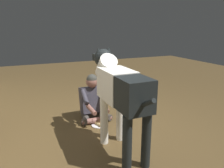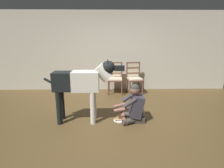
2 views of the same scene
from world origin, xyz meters
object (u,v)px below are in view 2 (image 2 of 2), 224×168
dining_chair_left_of_pair (115,76)px  person_sitting_on_floor (134,106)px  large_dog (82,83)px  hot_dog_on_plate (119,119)px  dining_chair_right_of_pair (134,76)px

dining_chair_left_of_pair → person_sitting_on_floor: (0.32, -2.12, -0.21)m
large_dog → hot_dog_on_plate: large_dog is taller
dining_chair_left_of_pair → hot_dog_on_plate: (0.01, -2.12, -0.52)m
large_dog → hot_dog_on_plate: bearing=0.2°
large_dog → dining_chair_left_of_pair: bearing=70.4°
dining_chair_left_of_pair → dining_chair_right_of_pair: (0.61, -0.00, 0.00)m
dining_chair_right_of_pair → person_sitting_on_floor: 2.15m
large_dog → person_sitting_on_floor: bearing=0.2°
dining_chair_left_of_pair → person_sitting_on_floor: bearing=-81.3°
person_sitting_on_floor → hot_dog_on_plate: size_ratio=3.21×
dining_chair_right_of_pair → large_dog: size_ratio=0.60×
dining_chair_left_of_pair → person_sitting_on_floor: size_ratio=1.20×
hot_dog_on_plate → person_sitting_on_floor: bearing=0.2°
dining_chair_left_of_pair → dining_chair_right_of_pair: 0.61m
person_sitting_on_floor → hot_dog_on_plate: bearing=-179.8°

